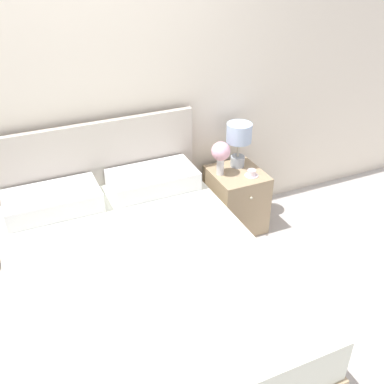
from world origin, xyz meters
The scene contains 7 objects.
ground_plane centered at (0.00, 0.00, 0.00)m, with size 12.00×12.00×0.00m, color #BCB7B2.
wall_back centered at (0.00, 0.07, 1.30)m, with size 8.00×0.06×2.60m.
bed centered at (0.00, -0.96, 0.30)m, with size 1.57×2.05×1.06m.
nightstand centered at (1.11, -0.25, 0.26)m, with size 0.42×0.47×0.53m.
table_lamp centered at (1.16, -0.14, 0.79)m, with size 0.21×0.21×0.38m.
flower_vase centered at (0.96, -0.21, 0.72)m, with size 0.15×0.15×0.29m.
teacup centered at (1.18, -0.34, 0.55)m, with size 0.11×0.11×0.05m.
Camera 1 is at (-0.56, -3.06, 2.30)m, focal length 42.00 mm.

